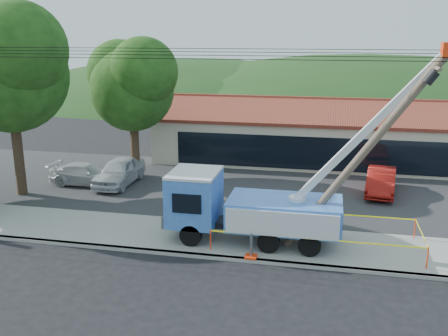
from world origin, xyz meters
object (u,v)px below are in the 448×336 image
at_px(car_silver, 120,186).
at_px(car_red, 380,195).
at_px(leaning_pole, 370,145).
at_px(car_white, 87,186).
at_px(utility_truck, 249,205).

relative_size(car_silver, car_red, 1.07).
distance_m(leaning_pole, car_red, 9.94).
relative_size(car_red, car_white, 0.99).
distance_m(utility_truck, car_red, 10.68).
relative_size(leaning_pole, car_red, 1.92).
relative_size(utility_truck, car_silver, 2.41).
xyz_separation_m(utility_truck, car_silver, (-9.16, 6.96, -1.78)).
xyz_separation_m(car_silver, car_white, (-1.96, -0.49, 0.00)).
distance_m(utility_truck, leaning_pole, 5.73).
bearing_deg(leaning_pole, car_white, 157.31).
xyz_separation_m(utility_truck, car_white, (-11.11, 6.47, -1.78)).
xyz_separation_m(utility_truck, car_red, (6.38, 8.38, -1.78)).
bearing_deg(car_silver, leaning_pole, -26.45).
distance_m(leaning_pole, car_silver, 16.48).
bearing_deg(car_white, utility_truck, -120.03).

